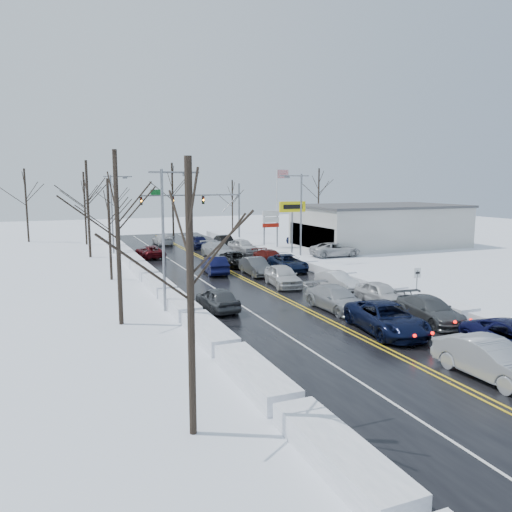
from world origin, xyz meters
name	(u,v)px	position (x,y,z in m)	size (l,w,h in m)	color
ground	(262,288)	(0.00, 0.00, 0.00)	(160.00, 160.00, 0.00)	white
road_surface	(253,283)	(0.00, 2.00, 0.01)	(14.00, 84.00, 0.01)	black
snow_bank_left	(160,291)	(-7.60, 2.00, 0.00)	(1.49, 72.00, 0.79)	white
snow_bank_right	(333,277)	(7.60, 2.00, 0.00)	(1.49, 72.00, 0.79)	white
traffic_signal_mast	(203,203)	(3.45, 27.99, 5.48)	(13.28, 0.39, 8.00)	slate
tires_plus_sign	(292,210)	(10.50, 15.99, 4.99)	(3.20, 0.34, 6.00)	slate
used_vehicles_sign	(271,221)	(10.50, 22.00, 3.32)	(2.20, 0.22, 4.65)	slate
speed_limit_sign	(417,278)	(8.20, -8.00, 1.63)	(0.55, 0.09, 2.35)	slate
flagpole	(278,198)	(15.17, 30.00, 5.93)	(1.87, 1.20, 10.00)	silver
dealership_building	(379,225)	(23.98, 18.00, 2.66)	(20.40, 12.40, 5.30)	#BBBBB5
streetlight_ne	(299,211)	(8.30, 10.00, 5.31)	(3.20, 0.25, 9.00)	slate
streetlight_sw	(166,228)	(-8.30, -4.00, 5.31)	(3.20, 0.25, 9.00)	slate
streetlight_nw	(114,207)	(-8.30, 24.00, 5.31)	(3.20, 0.25, 9.00)	slate
tree_left_a	(190,244)	(-11.00, -20.00, 6.29)	(3.60, 3.60, 9.00)	#2D231C
tree_left_b	(117,204)	(-11.50, -6.00, 6.99)	(4.00, 4.00, 10.00)	#2D231C
tree_left_c	(109,209)	(-10.50, 8.00, 5.94)	(3.40, 3.40, 8.50)	#2D231C
tree_left_d	(87,190)	(-11.20, 22.00, 7.33)	(4.20, 4.20, 10.50)	#2D231C
tree_left_e	(84,194)	(-10.80, 34.00, 6.64)	(3.80, 3.80, 9.50)	#2D231C
tree_far_a	(25,191)	(-18.00, 40.00, 6.99)	(4.00, 4.00, 10.00)	#2D231C
tree_far_b	(116,195)	(-6.00, 41.00, 6.29)	(3.60, 3.60, 9.00)	#2D231C
tree_far_c	(172,185)	(2.00, 39.00, 7.68)	(4.40, 4.40, 11.00)	#2D231C
tree_far_d	(232,196)	(12.00, 40.50, 5.94)	(3.40, 3.40, 8.50)	#2D231C
tree_far_e	(319,187)	(28.00, 41.00, 7.33)	(4.20, 4.20, 10.50)	#2D231C
queued_car_1	(489,379)	(1.76, -20.26, 0.00)	(1.77, 5.07, 1.67)	#A6A8AE
queued_car_2	(386,333)	(1.76, -13.25, 0.00)	(2.72, 5.91, 1.64)	black
queued_car_3	(336,310)	(1.77, -7.96, 0.00)	(2.14, 5.26, 1.53)	#9A9DA2
queued_car_4	(283,286)	(1.77, 0.03, 0.00)	(2.00, 4.97, 1.69)	silver
queued_car_5	(256,275)	(1.56, 5.20, 0.00)	(1.65, 4.74, 1.56)	#3F4244
queued_car_6	(236,266)	(1.57, 10.22, 0.00)	(2.34, 5.08, 1.41)	black
queued_car_7	(218,257)	(1.72, 16.51, 0.00)	(2.35, 5.78, 1.68)	#ACAFB4
queued_car_8	(199,248)	(1.88, 24.41, 0.00)	(1.92, 4.77, 1.63)	black
queued_car_11	(429,322)	(5.38, -12.54, 0.00)	(2.08, 5.12, 1.49)	#45484A
queued_car_12	(380,304)	(5.44, -7.69, 0.00)	(1.75, 4.34, 1.48)	silver
queued_car_13	(337,289)	(5.24, -2.45, 0.00)	(1.41, 4.05, 1.33)	white
queued_car_14	(288,271)	(5.21, 6.19, 0.00)	(2.48, 5.38, 1.50)	black
queued_car_15	(270,264)	(5.21, 10.19, 0.00)	(1.99, 4.89, 1.42)	#4E0E0A
queued_car_16	(243,253)	(5.45, 18.65, 0.00)	(1.94, 4.83, 1.64)	silver
queued_car_17	(225,247)	(5.26, 24.46, 0.00)	(1.57, 4.51, 1.48)	black
oncoming_car_0	(215,274)	(-1.58, 7.30, 0.00)	(1.70, 4.87, 1.61)	black
oncoming_car_1	(150,258)	(-5.24, 19.00, 0.00)	(2.24, 4.87, 1.35)	#4C0A0F
oncoming_car_2	(163,245)	(-1.60, 29.69, 0.00)	(1.98, 4.86, 1.41)	silver
oncoming_car_3	(217,310)	(-5.33, -5.09, 0.00)	(1.80, 4.46, 1.52)	#414346
parked_car_0	(335,257)	(13.96, 12.20, 0.00)	(2.60, 5.63, 1.57)	silver
parked_car_1	(344,252)	(16.87, 14.99, 0.00)	(2.20, 5.41, 1.57)	#444749
parked_car_2	(299,245)	(15.01, 22.87, 0.00)	(1.92, 4.76, 1.62)	black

